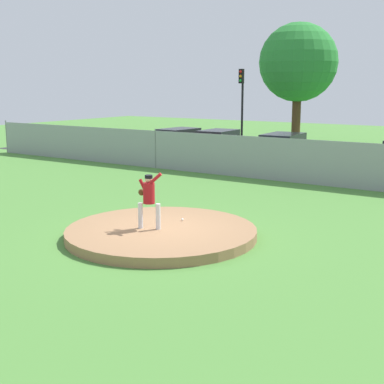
# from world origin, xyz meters

# --- Properties ---
(ground_plane) EXTENTS (80.00, 80.00, 0.00)m
(ground_plane) POSITION_xyz_m (0.00, 6.00, 0.00)
(ground_plane) COLOR #4C8438
(asphalt_strip) EXTENTS (44.00, 7.00, 0.01)m
(asphalt_strip) POSITION_xyz_m (0.00, 14.50, 0.00)
(asphalt_strip) COLOR #2B2B2D
(asphalt_strip) RESTS_ON ground_plane
(pitchers_mound) EXTENTS (5.29, 5.29, 0.26)m
(pitchers_mound) POSITION_xyz_m (0.00, 0.00, 0.13)
(pitchers_mound) COLOR #99704C
(pitchers_mound) RESTS_ON ground_plane
(pitcher_youth) EXTENTS (0.80, 0.32, 1.59)m
(pitcher_youth) POSITION_xyz_m (-0.23, -0.25, 1.18)
(pitcher_youth) COLOR silver
(pitcher_youth) RESTS_ON pitchers_mound
(baseball) EXTENTS (0.07, 0.07, 0.07)m
(baseball) POSITION_xyz_m (0.04, 0.98, 0.30)
(baseball) COLOR white
(baseball) RESTS_ON pitchers_mound
(chainlink_fence) EXTENTS (39.13, 0.07, 2.01)m
(chainlink_fence) POSITION_xyz_m (0.00, 10.00, 0.95)
(chainlink_fence) COLOR gray
(chainlink_fence) RESTS_ON ground_plane
(parked_car_charcoal) EXTENTS (2.06, 4.63, 1.61)m
(parked_car_charcoal) POSITION_xyz_m (-9.80, 14.87, 0.78)
(parked_car_charcoal) COLOR #232328
(parked_car_charcoal) RESTS_ON ground_plane
(parked_car_red) EXTENTS (1.92, 4.33, 1.68)m
(parked_car_red) POSITION_xyz_m (-6.74, 14.40, 0.80)
(parked_car_red) COLOR #A81919
(parked_car_red) RESTS_ON ground_plane
(parked_car_teal) EXTENTS (2.07, 4.77, 1.70)m
(parked_car_teal) POSITION_xyz_m (-2.70, 14.18, 0.82)
(parked_car_teal) COLOR #146066
(parked_car_teal) RESTS_ON ground_plane
(traffic_cone_orange) EXTENTS (0.40, 0.40, 0.55)m
(traffic_cone_orange) POSITION_xyz_m (0.72, 15.53, 0.26)
(traffic_cone_orange) COLOR orange
(traffic_cone_orange) RESTS_ON asphalt_strip
(traffic_light_near) EXTENTS (0.28, 0.46, 5.17)m
(traffic_light_near) POSITION_xyz_m (-7.81, 19.09, 3.51)
(traffic_light_near) COLOR black
(traffic_light_near) RESTS_ON ground_plane
(tree_slender_far) EXTENTS (5.25, 5.25, 8.29)m
(tree_slender_far) POSITION_xyz_m (-5.74, 23.14, 5.64)
(tree_slender_far) COLOR #4C331E
(tree_slender_far) RESTS_ON ground_plane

